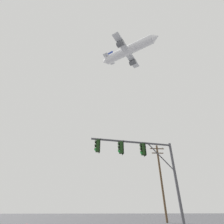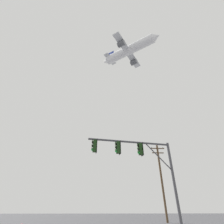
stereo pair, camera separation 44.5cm
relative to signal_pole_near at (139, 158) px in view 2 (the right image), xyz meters
The scene contains 3 objects.
signal_pole_near is the anchor object (origin of this frame).
utility_pole 13.52m from the signal_pole_near, 65.02° to the left, with size 2.20×0.28×10.20m.
airplane 55.95m from the signal_pole_near, 78.36° to the left, with size 20.42×16.26×6.31m.
Camera 2 is at (-0.17, -6.75, 1.44)m, focal length 26.90 mm.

